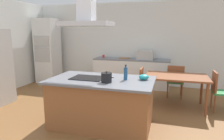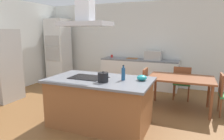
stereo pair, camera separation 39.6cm
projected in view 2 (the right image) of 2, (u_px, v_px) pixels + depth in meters
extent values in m
plane|color=brown|center=(125.00, 100.00, 5.18)|extent=(16.00, 16.00, 0.00)
cube|color=silver|center=(142.00, 44.00, 6.52)|extent=(7.20, 0.10, 2.70)
cube|color=silver|center=(7.00, 46.00, 5.75)|extent=(0.10, 8.80, 2.70)
cube|color=#995B33|center=(100.00, 103.00, 3.74)|extent=(1.81, 1.00, 0.86)
cube|color=slate|center=(100.00, 80.00, 3.65)|extent=(1.91, 1.10, 0.04)
cube|color=black|center=(87.00, 77.00, 3.75)|extent=(0.60, 0.44, 0.01)
cylinder|color=black|center=(103.00, 77.00, 3.40)|extent=(0.18, 0.18, 0.17)
sphere|color=black|center=(103.00, 72.00, 3.38)|extent=(0.03, 0.03, 0.03)
cone|color=black|center=(109.00, 77.00, 3.36)|extent=(0.06, 0.03, 0.04)
cylinder|color=navy|center=(123.00, 74.00, 3.53)|extent=(0.07, 0.07, 0.22)
cylinder|color=navy|center=(123.00, 67.00, 3.51)|extent=(0.03, 0.03, 0.04)
cylinder|color=black|center=(123.00, 65.00, 3.50)|extent=(0.03, 0.03, 0.01)
ellipsoid|color=teal|center=(142.00, 78.00, 3.51)|extent=(0.18, 0.18, 0.10)
cube|color=silver|center=(139.00, 74.00, 6.35)|extent=(2.41, 0.62, 0.86)
cube|color=slate|center=(139.00, 60.00, 6.27)|extent=(2.41, 0.62, 0.04)
cube|color=#B2AFAA|center=(153.00, 55.00, 6.08)|extent=(0.50, 0.38, 0.28)
cylinder|color=red|center=(112.00, 56.00, 6.69)|extent=(0.08, 0.08, 0.09)
cube|color=#995B33|center=(132.00, 58.00, 6.40)|extent=(0.34, 0.24, 0.02)
cube|color=silver|center=(59.00, 50.00, 7.09)|extent=(0.70, 0.64, 2.20)
cube|color=#B2AFAA|center=(52.00, 41.00, 6.72)|extent=(0.56, 0.02, 0.36)
cube|color=#B2AFAA|center=(53.00, 54.00, 6.81)|extent=(0.56, 0.02, 0.48)
cube|color=#B2AFAA|center=(0.00, 65.00, 5.06)|extent=(0.80, 0.70, 1.82)
cube|color=brown|center=(181.00, 78.00, 4.44)|extent=(1.40, 0.90, 0.04)
cylinder|color=brown|center=(149.00, 96.00, 4.41)|extent=(0.06, 0.06, 0.71)
cylinder|color=brown|center=(211.00, 103.00, 3.95)|extent=(0.06, 0.06, 0.71)
cylinder|color=brown|center=(155.00, 87.00, 5.08)|extent=(0.06, 0.06, 0.71)
cylinder|color=brown|center=(209.00, 93.00, 4.62)|extent=(0.06, 0.06, 0.71)
cube|color=#33934C|center=(137.00, 86.00, 4.87)|extent=(0.42, 0.42, 0.04)
cube|color=brown|center=(145.00, 78.00, 4.75)|extent=(0.04, 0.42, 0.44)
cylinder|color=brown|center=(128.00, 96.00, 4.81)|extent=(0.04, 0.04, 0.41)
cylinder|color=brown|center=(132.00, 92.00, 5.14)|extent=(0.04, 0.04, 0.41)
cylinder|color=brown|center=(142.00, 98.00, 4.68)|extent=(0.04, 0.04, 0.41)
cylinder|color=brown|center=(146.00, 94.00, 5.01)|extent=(0.04, 0.04, 0.41)
cube|color=#33934C|center=(182.00, 83.00, 5.18)|extent=(0.42, 0.42, 0.04)
cube|color=brown|center=(182.00, 76.00, 4.96)|extent=(0.42, 0.04, 0.44)
cylinder|color=brown|center=(175.00, 89.00, 5.45)|extent=(0.04, 0.04, 0.41)
cylinder|color=brown|center=(189.00, 90.00, 5.32)|extent=(0.04, 0.04, 0.41)
cylinder|color=brown|center=(174.00, 93.00, 5.13)|extent=(0.04, 0.04, 0.41)
cylinder|color=brown|center=(188.00, 94.00, 4.99)|extent=(0.04, 0.04, 0.41)
cube|color=brown|center=(221.00, 84.00, 4.15)|extent=(0.04, 0.42, 0.44)
cylinder|color=brown|center=(219.00, 103.00, 4.40)|extent=(0.04, 0.04, 0.41)
cylinder|color=brown|center=(221.00, 108.00, 4.07)|extent=(0.04, 0.04, 0.41)
cube|color=#ADADB2|center=(85.00, 24.00, 3.56)|extent=(0.90, 0.55, 0.08)
cube|color=#ADADB2|center=(85.00, 1.00, 3.48)|extent=(0.28, 0.24, 0.70)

